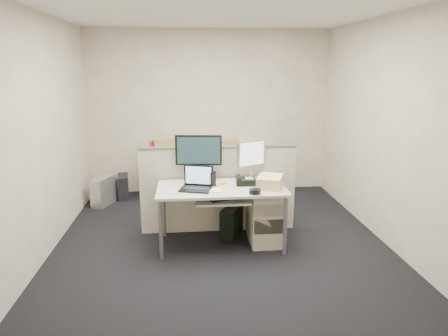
{
  "coord_description": "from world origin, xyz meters",
  "views": [
    {
      "loc": [
        -0.39,
        -4.46,
        2.11
      ],
      "look_at": [
        0.05,
        0.15,
        0.92
      ],
      "focal_mm": 32.0,
      "sensor_mm": 36.0,
      "label": 1
    }
  ],
  "objects": [
    {
      "name": "monitor_small",
      "position": [
        0.4,
        0.32,
        0.97
      ],
      "size": [
        0.44,
        0.35,
        0.49
      ],
      "primitive_type": "cube",
      "rotation": [
        0.0,
        0.0,
        0.44
      ],
      "color": "#B7B7BC",
      "rests_on": "desk"
    },
    {
      "name": "cardboard_box_left",
      "position": [
        -0.7,
        1.81,
        0.87
      ],
      "size": [
        0.42,
        0.33,
        0.3
      ],
      "primitive_type": "cube",
      "rotation": [
        0.0,
        0.0,
        0.06
      ],
      "color": "tan",
      "rests_on": "back_counter"
    },
    {
      "name": "laptop",
      "position": [
        -0.3,
        -0.08,
        0.86
      ],
      "size": [
        0.41,
        0.35,
        0.26
      ],
      "primitive_type": "cube",
      "rotation": [
        0.0,
        0.0,
        -0.28
      ],
      "color": "black",
      "rests_on": "desk"
    },
    {
      "name": "drawer_pedestal",
      "position": [
        0.55,
        0.05,
        0.33
      ],
      "size": [
        0.4,
        0.55,
        0.65
      ],
      "primitive_type": "cube",
      "color": "beige",
      "rests_on": "floor"
    },
    {
      "name": "wall_front",
      "position": [
        0.0,
        -2.25,
        1.35
      ],
      "size": [
        4.0,
        0.02,
        2.7
      ],
      "primitive_type": "cube",
      "color": "beige",
      "rests_on": "ground"
    },
    {
      "name": "red_binder",
      "position": [
        -0.9,
        1.83,
        0.84
      ],
      "size": [
        0.15,
        0.27,
        0.25
      ],
      "primitive_type": "cube",
      "rotation": [
        0.0,
        0.0,
        -0.33
      ],
      "color": "#A92A30",
      "rests_on": "back_counter"
    },
    {
      "name": "wall_left",
      "position": [
        -2.0,
        0.0,
        1.35
      ],
      "size": [
        0.02,
        4.5,
        2.7
      ],
      "primitive_type": "cube",
      "color": "beige",
      "rests_on": "ground"
    },
    {
      "name": "cellphone",
      "position": [
        -0.11,
        0.2,
        0.74
      ],
      "size": [
        0.08,
        0.11,
        0.01
      ],
      "primitive_type": "cube",
      "rotation": [
        0.0,
        0.0,
        0.28
      ],
      "color": "black",
      "rests_on": "desk"
    },
    {
      "name": "wall_back",
      "position": [
        0.0,
        2.25,
        1.35
      ],
      "size": [
        4.0,
        0.02,
        2.7
      ],
      "primitive_type": "cube",
      "color": "beige",
      "rests_on": "ground"
    },
    {
      "name": "keyboard_tray",
      "position": [
        0.0,
        -0.18,
        0.62
      ],
      "size": [
        0.62,
        0.32,
        0.02
      ],
      "primitive_type": "cube",
      "color": "silver",
      "rests_on": "desk"
    },
    {
      "name": "keyboard",
      "position": [
        0.05,
        -0.14,
        0.64
      ],
      "size": [
        0.44,
        0.26,
        0.02
      ],
      "primitive_type": "cube",
      "rotation": [
        0.0,
        0.0,
        0.3
      ],
      "color": "black",
      "rests_on": "keyboard_tray"
    },
    {
      "name": "cardboard_box_right",
      "position": [
        0.22,
        1.81,
        0.85
      ],
      "size": [
        0.41,
        0.35,
        0.26
      ],
      "primitive_type": "cube",
      "rotation": [
        0.0,
        0.0,
        0.21
      ],
      "color": "tan",
      "rests_on": "back_counter"
    },
    {
      "name": "banana",
      "position": [
        0.0,
        0.04,
        0.75
      ],
      "size": [
        0.17,
        0.18,
        0.04
      ],
      "primitive_type": "ellipsoid",
      "rotation": [
        0.0,
        0.0,
        0.84
      ],
      "color": "gold",
      "rests_on": "desk"
    },
    {
      "name": "desk_phone",
      "position": [
        0.3,
        0.08,
        0.77
      ],
      "size": [
        0.23,
        0.19,
        0.07
      ],
      "primitive_type": "cube",
      "rotation": [
        0.0,
        0.0,
        -0.04
      ],
      "color": "black",
      "rests_on": "desk"
    },
    {
      "name": "paper_stack",
      "position": [
        -0.12,
        -0.08,
        0.74
      ],
      "size": [
        0.22,
        0.28,
        0.01
      ],
      "primitive_type": "cube",
      "rotation": [
        0.0,
        0.0,
        0.01
      ],
      "color": "white",
      "rests_on": "desk"
    },
    {
      "name": "pc_tower_spare_silver",
      "position": [
        -1.7,
        1.63,
        0.22
      ],
      "size": [
        0.35,
        0.51,
        0.44
      ],
      "primitive_type": "cube",
      "rotation": [
        0.0,
        0.0,
        -0.38
      ],
      "color": "#B7B7BC",
      "rests_on": "floor"
    },
    {
      "name": "floor",
      "position": [
        0.0,
        0.0,
        -0.01
      ],
      "size": [
        4.0,
        4.5,
        0.01
      ],
      "primitive_type": "cube",
      "color": "black",
      "rests_on": "ground"
    },
    {
      "name": "monitor_main",
      "position": [
        -0.25,
        0.32,
        1.01
      ],
      "size": [
        0.59,
        0.28,
        0.57
      ],
      "primitive_type": "cube",
      "rotation": [
        0.0,
        0.0,
        -0.11
      ],
      "color": "black",
      "rests_on": "desk"
    },
    {
      "name": "desk",
      "position": [
        0.0,
        0.0,
        0.66
      ],
      "size": [
        1.5,
        0.75,
        0.73
      ],
      "color": "silver",
      "rests_on": "floor"
    },
    {
      "name": "pc_tower_desk",
      "position": [
        0.15,
        0.2,
        0.2
      ],
      "size": [
        0.33,
        0.46,
        0.4
      ],
      "primitive_type": "cube",
      "rotation": [
        0.0,
        0.0,
        -0.43
      ],
      "color": "black",
      "rests_on": "floor"
    },
    {
      "name": "pc_tower_spare_dark",
      "position": [
        -1.45,
        1.94,
        0.19
      ],
      "size": [
        0.22,
        0.42,
        0.38
      ],
      "primitive_type": "cube",
      "rotation": [
        0.0,
        0.0,
        0.14
      ],
      "color": "black",
      "rests_on": "floor"
    },
    {
      "name": "back_counter",
      "position": [
        0.0,
        1.93,
        0.36
      ],
      "size": [
        2.0,
        0.6,
        0.72
      ],
      "primitive_type": "cube",
      "color": "beige",
      "rests_on": "floor"
    },
    {
      "name": "trackball",
      "position": [
        0.35,
        -0.28,
        0.76
      ],
      "size": [
        0.15,
        0.15,
        0.05
      ],
      "primitive_type": "cylinder",
      "rotation": [
        0.0,
        0.0,
        0.14
      ],
      "color": "black",
      "rests_on": "desk"
    },
    {
      "name": "manila_folders",
      "position": [
        0.57,
        -0.05,
        0.8
      ],
      "size": [
        0.38,
        0.42,
        0.13
      ],
      "primitive_type": "cube",
      "rotation": [
        0.0,
        0.0,
        -0.36
      ],
      "color": "#EED288",
      "rests_on": "desk"
    },
    {
      "name": "cubicle_partition",
      "position": [
        0.0,
        0.45,
        0.55
      ],
      "size": [
        2.0,
        0.06,
        1.1
      ],
      "primitive_type": "cube",
      "color": "#C0B4A2",
      "rests_on": "floor"
    },
    {
      "name": "sticky_pad",
      "position": [
        0.03,
        0.0,
        0.74
      ],
      "size": [
        0.07,
        0.07,
        0.01
      ],
      "primitive_type": "cube",
      "rotation": [
        0.0,
        0.0,
        0.01
      ],
      "color": "#FFF632",
      "rests_on": "desk"
    },
    {
      "name": "wall_right",
      "position": [
        2.0,
        0.0,
        1.35
      ],
      "size": [
        0.02,
        4.5,
        2.7
      ],
      "primitive_type": "cube",
      "color": "beige",
      "rests_on": "ground"
    },
    {
      "name": "ceiling",
      "position": [
        0.0,
        0.0,
        2.7
      ],
      "size": [
        4.0,
        4.5,
        0.01
      ],
      "primitive_type": "cube",
      "color": "white",
      "rests_on": "ground"
    },
    {
      "name": "travel_mug",
      "position": [
        -0.1,
        0.02,
        0.82
      ],
      "size": [
        0.11,
        0.11,
        0.17
      ],
      "primitive_type": "cylinder",
      "rotation": [
        0.0,
        0.0,
        0.41
      ],
      "color": "black",
      "rests_on": "desk"
    }
  ]
}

